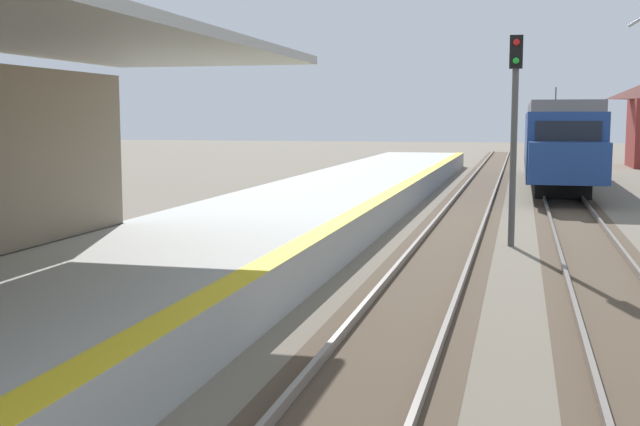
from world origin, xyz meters
TOP-DOWN VIEW (x-y plane):
  - station_platform at (-2.50, 16.00)m, footprint 5.00×80.00m
  - track_pair_nearest_platform at (1.90, 20.00)m, footprint 2.34×120.00m
  - track_pair_middle at (5.30, 20.00)m, footprint 2.34×120.00m
  - approaching_train at (5.30, 41.57)m, footprint 2.93×19.60m
  - rail_signal_post at (3.46, 22.66)m, footprint 0.32×0.34m

SIDE VIEW (x-z plane):
  - track_pair_nearest_platform at x=1.90m, z-range -0.03..0.13m
  - track_pair_middle at x=5.30m, z-range -0.03..0.13m
  - station_platform at x=-2.50m, z-range 0.00..0.90m
  - approaching_train at x=5.30m, z-range -0.20..4.56m
  - rail_signal_post at x=3.46m, z-range 0.59..5.79m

